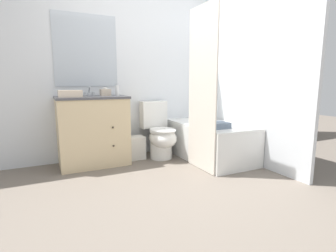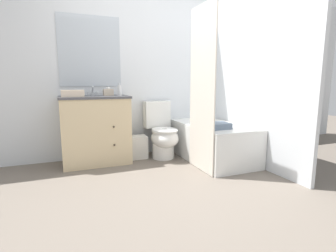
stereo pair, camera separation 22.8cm
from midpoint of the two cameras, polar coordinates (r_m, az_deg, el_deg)
The scene contains 13 objects.
ground_plane at distance 2.75m, azimuth 6.24°, elevation -13.36°, with size 14.00×14.00×0.00m, color #6B6056.
wall_back at distance 3.93m, azimuth -4.16°, elevation 12.15°, with size 8.00×0.06×2.50m.
wall_right at distance 3.82m, azimuth 17.28°, elevation 11.81°, with size 0.05×2.48×2.50m.
vanity_cabinet at distance 3.55m, azimuth -13.71°, elevation -0.71°, with size 0.87×0.54×0.89m.
sink_faucet at distance 3.67m, azimuth -14.41°, elevation 7.03°, with size 0.14×0.12×0.12m.
toilet at distance 3.72m, azimuth 0.50°, elevation -1.66°, with size 0.38×0.66×0.80m.
bathtub at distance 3.73m, azimuth 11.22°, elevation -3.30°, with size 0.71×1.35×0.50m.
shower_curtain at distance 3.15m, azimuth 9.52°, elevation 7.67°, with size 0.02×0.58×1.94m.
wastebasket at distance 3.73m, azimuth -4.81°, elevation -4.62°, with size 0.24×0.20×0.32m.
tissue_box at distance 3.61m, azimuth -11.11°, elevation 7.27°, with size 0.13×0.12×0.11m.
soap_dispenser at distance 3.52m, azimuth -8.69°, elevation 7.75°, with size 0.05×0.05×0.17m.
hand_towel_folded at distance 3.35m, azimuth -18.24°, elevation 6.76°, with size 0.26×0.18×0.08m.
bath_towel_folded at distance 3.31m, azimuth 12.69°, elevation 0.04°, with size 0.29×0.23×0.07m.
Camera 2 is at (-1.11, -2.28, 1.07)m, focal length 28.00 mm.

